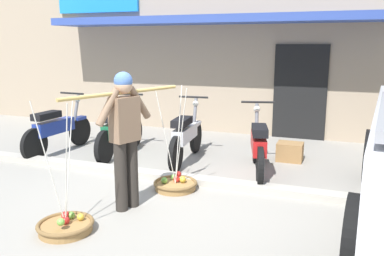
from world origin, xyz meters
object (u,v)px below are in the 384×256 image
fruit_basket_left_side (66,225)px  motorcycle_end_of_row (258,146)px  fruit_vendor (125,132)px  fruit_basket_right_side (175,184)px  motorcycle_second_in_row (119,131)px  motorcycle_third_in_row (186,136)px  motorcycle_nearest_shop (57,129)px  wooden_crate (290,152)px

fruit_basket_left_side → motorcycle_end_of_row: size_ratio=0.81×
fruit_vendor → fruit_basket_right_side: (0.30, 0.82, -0.90)m
fruit_vendor → fruit_basket_left_side: fruit_vendor is taller
motorcycle_second_in_row → motorcycle_third_in_row: (1.29, 0.03, 0.00)m
motorcycle_second_in_row → motorcycle_nearest_shop: bearing=-166.5°
motorcycle_second_in_row → wooden_crate: motorcycle_second_in_row is taller
fruit_basket_right_side → wooden_crate: size_ratio=3.30×
fruit_basket_left_side → fruit_basket_right_side: (0.61, 1.63, 0.00)m
motorcycle_end_of_row → wooden_crate: motorcycle_end_of_row is taller
fruit_basket_right_side → motorcycle_third_in_row: 1.42m
motorcycle_end_of_row → wooden_crate: bearing=66.7°
motorcycle_nearest_shop → motorcycle_end_of_row: size_ratio=1.02×
motorcycle_third_in_row → wooden_crate: size_ratio=4.14×
fruit_vendor → motorcycle_end_of_row: bearing=57.1°
motorcycle_nearest_shop → motorcycle_second_in_row: size_ratio=1.00×
motorcycle_nearest_shop → motorcycle_third_in_row: same height
fruit_basket_right_side → motorcycle_nearest_shop: bearing=160.2°
fruit_vendor → motorcycle_nearest_shop: (-2.51, 1.83, -0.53)m
fruit_vendor → motorcycle_nearest_shop: bearing=143.8°
motorcycle_second_in_row → motorcycle_third_in_row: size_ratio=1.00×
motorcycle_third_in_row → fruit_basket_right_side: bearing=-75.1°
fruit_vendor → motorcycle_third_in_row: bearing=91.3°
fruit_basket_left_side → wooden_crate: (1.94, 3.64, 0.08)m
motorcycle_end_of_row → motorcycle_second_in_row: bearing=175.9°
motorcycle_nearest_shop → wooden_crate: motorcycle_nearest_shop is taller
motorcycle_nearest_shop → motorcycle_end_of_row: bearing=1.4°
motorcycle_nearest_shop → motorcycle_third_in_row: 2.48m
fruit_basket_left_side → motorcycle_nearest_shop: (-2.20, 2.64, 0.38)m
fruit_vendor → wooden_crate: bearing=60.0°
fruit_basket_right_side → motorcycle_second_in_row: 2.13m
fruit_basket_right_side → motorcycle_third_in_row: size_ratio=0.80×
fruit_basket_left_side → motorcycle_third_in_row: (0.26, 2.95, 0.38)m
fruit_basket_left_side → fruit_basket_right_side: same height
fruit_vendor → motorcycle_nearest_shop: fruit_vendor is taller
fruit_vendor → motorcycle_second_in_row: fruit_vendor is taller
motorcycle_end_of_row → fruit_basket_right_side: bearing=-130.3°
fruit_basket_left_side → motorcycle_third_in_row: size_ratio=0.80×
fruit_basket_left_side → wooden_crate: fruit_basket_left_side is taller
fruit_basket_right_side → motorcycle_second_in_row: (-1.65, 1.29, 0.38)m
fruit_vendor → motorcycle_end_of_row: size_ratio=0.95×
fruit_basket_left_side → fruit_basket_right_side: size_ratio=1.00×
motorcycle_end_of_row → wooden_crate: (0.39, 0.90, -0.29)m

